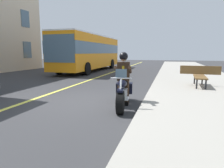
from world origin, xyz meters
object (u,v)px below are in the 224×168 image
(rider_main, at_px, (123,74))
(bus_far, at_px, (90,51))
(motorcycle_main, at_px, (123,92))
(bench_sidewalk, at_px, (200,74))

(rider_main, distance_m, bus_far, 12.64)
(rider_main, height_order, bus_far, bus_far)
(motorcycle_main, xyz_separation_m, bus_far, (-11.36, -5.87, 1.42))
(rider_main, relative_size, bench_sidewalk, 0.95)
(rider_main, xyz_separation_m, bus_far, (-11.18, -5.84, 0.84))
(rider_main, distance_m, bench_sidewalk, 4.70)
(bench_sidewalk, bearing_deg, rider_main, -37.36)
(bus_far, bearing_deg, motorcycle_main, 27.30)
(motorcycle_main, bearing_deg, rider_main, -170.76)
(bus_far, bearing_deg, bench_sidewalk, 49.39)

